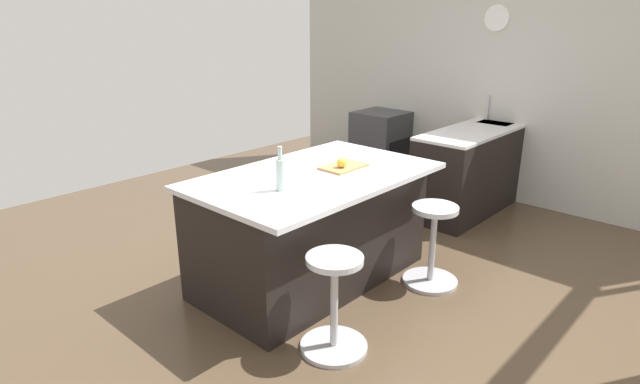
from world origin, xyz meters
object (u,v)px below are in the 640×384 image
object	(u,v)px
stool_by_window	(432,247)
cutting_board	(343,167)
oven_range	(380,145)
kitchen_island	(311,227)
stool_middle	(334,306)
apple_yellow	(342,163)
water_bottle	(280,173)

from	to	relation	value
stool_by_window	cutting_board	xyz separation A→B (m)	(0.33, -0.66, 0.61)
oven_range	kitchen_island	world-z (taller)	kitchen_island
cutting_board	kitchen_island	bearing A→B (deg)	-21.64
stool_middle	oven_range	bearing A→B (deg)	-148.15
oven_range	apple_yellow	xyz separation A→B (m)	(2.44, 1.38, 0.53)
oven_range	kitchen_island	size ratio (longest dim) A/B	0.46
stool_middle	apple_yellow	world-z (taller)	apple_yellow
kitchen_island	oven_range	bearing A→B (deg)	-154.69
kitchen_island	cutting_board	size ratio (longest dim) A/B	5.25
stool_by_window	stool_middle	world-z (taller)	same
apple_yellow	kitchen_island	bearing A→B (deg)	-32.26
oven_range	cutting_board	bearing A→B (deg)	29.68
apple_yellow	oven_range	bearing A→B (deg)	-150.37
stool_by_window	apple_yellow	world-z (taller)	apple_yellow
kitchen_island	cutting_board	xyz separation A→B (m)	(-0.27, 0.11, 0.46)
kitchen_island	stool_by_window	size ratio (longest dim) A/B	2.86
kitchen_island	water_bottle	world-z (taller)	water_bottle
stool_middle	water_bottle	bearing A→B (deg)	-103.17
stool_by_window	stool_middle	size ratio (longest dim) A/B	1.00
kitchen_island	stool_by_window	world-z (taller)	kitchen_island
stool_by_window	apple_yellow	bearing A→B (deg)	-58.65
kitchen_island	stool_middle	world-z (taller)	kitchen_island
oven_range	stool_middle	world-z (taller)	oven_range
stool_middle	cutting_board	world-z (taller)	cutting_board
stool_middle	cutting_board	bearing A→B (deg)	-142.64
oven_range	apple_yellow	world-z (taller)	apple_yellow
oven_range	apple_yellow	bearing A→B (deg)	29.63
kitchen_island	water_bottle	distance (m)	0.74
cutting_board	water_bottle	bearing A→B (deg)	2.79
stool_by_window	cutting_board	bearing A→B (deg)	-63.41
stool_middle	kitchen_island	bearing A→B (deg)	-127.95
stool_by_window	oven_range	bearing A→B (deg)	-135.55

